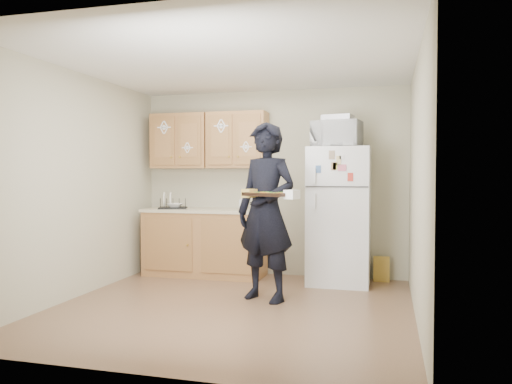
# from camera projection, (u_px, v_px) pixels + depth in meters

# --- Properties ---
(floor) EXTENTS (3.60, 3.60, 0.00)m
(floor) POSITION_uv_depth(u_px,v_px,m) (232.00, 307.00, 5.11)
(floor) COLOR brown
(floor) RESTS_ON ground
(ceiling) EXTENTS (3.60, 3.60, 0.00)m
(ceiling) POSITION_uv_depth(u_px,v_px,m) (232.00, 62.00, 5.02)
(ceiling) COLOR silver
(ceiling) RESTS_ON wall_back
(wall_back) EXTENTS (3.60, 0.04, 2.50)m
(wall_back) POSITION_uv_depth(u_px,v_px,m) (272.00, 183.00, 6.80)
(wall_back) COLOR #B2AD91
(wall_back) RESTS_ON floor
(wall_front) EXTENTS (3.60, 0.04, 2.50)m
(wall_front) POSITION_uv_depth(u_px,v_px,m) (150.00, 191.00, 3.32)
(wall_front) COLOR #B2AD91
(wall_front) RESTS_ON floor
(wall_left) EXTENTS (0.04, 3.60, 2.50)m
(wall_left) POSITION_uv_depth(u_px,v_px,m) (77.00, 185.00, 5.53)
(wall_left) COLOR #B2AD91
(wall_left) RESTS_ON floor
(wall_right) EXTENTS (0.04, 3.60, 2.50)m
(wall_right) POSITION_uv_depth(u_px,v_px,m) (418.00, 187.00, 4.60)
(wall_right) COLOR #B2AD91
(wall_right) RESTS_ON floor
(refrigerator) EXTENTS (0.75, 0.70, 1.70)m
(refrigerator) POSITION_uv_depth(u_px,v_px,m) (339.00, 216.00, 6.22)
(refrigerator) COLOR white
(refrigerator) RESTS_ON floor
(base_cabinet) EXTENTS (1.60, 0.60, 0.86)m
(base_cabinet) POSITION_uv_depth(u_px,v_px,m) (205.00, 244.00, 6.74)
(base_cabinet) COLOR #915D32
(base_cabinet) RESTS_ON floor
(countertop) EXTENTS (1.64, 0.64, 0.04)m
(countertop) POSITION_uv_depth(u_px,v_px,m) (205.00, 210.00, 6.72)
(countertop) COLOR beige
(countertop) RESTS_ON base_cabinet
(upper_cab_left) EXTENTS (0.80, 0.33, 0.75)m
(upper_cab_left) POSITION_uv_depth(u_px,v_px,m) (181.00, 141.00, 6.92)
(upper_cab_left) COLOR #915D32
(upper_cab_left) RESTS_ON wall_back
(upper_cab_right) EXTENTS (0.80, 0.33, 0.75)m
(upper_cab_right) POSITION_uv_depth(u_px,v_px,m) (238.00, 140.00, 6.71)
(upper_cab_right) COLOR #915D32
(upper_cab_right) RESTS_ON wall_back
(cereal_box) EXTENTS (0.20, 0.07, 0.32)m
(cereal_box) POSITION_uv_depth(u_px,v_px,m) (381.00, 269.00, 6.34)
(cereal_box) COLOR gold
(cereal_box) RESTS_ON floor
(person) EXTENTS (0.82, 0.68, 1.93)m
(person) POSITION_uv_depth(u_px,v_px,m) (266.00, 212.00, 5.38)
(person) COLOR black
(person) RESTS_ON floor
(baking_tray) EXTENTS (0.56, 0.49, 0.04)m
(baking_tray) POSITION_uv_depth(u_px,v_px,m) (270.00, 195.00, 5.08)
(baking_tray) COLOR black
(baking_tray) RESTS_ON person
(pizza_front_left) EXTENTS (0.16, 0.16, 0.02)m
(pizza_front_left) POSITION_uv_depth(u_px,v_px,m) (257.00, 193.00, 5.08)
(pizza_front_left) COLOR orange
(pizza_front_left) RESTS_ON baking_tray
(pizza_front_right) EXTENTS (0.16, 0.16, 0.02)m
(pizza_front_right) POSITION_uv_depth(u_px,v_px,m) (274.00, 194.00, 4.95)
(pizza_front_right) COLOR orange
(pizza_front_right) RESTS_ON baking_tray
(pizza_back_left) EXTENTS (0.16, 0.16, 0.02)m
(pizza_back_left) POSITION_uv_depth(u_px,v_px,m) (266.00, 193.00, 5.20)
(pizza_back_left) COLOR orange
(pizza_back_left) RESTS_ON baking_tray
(pizza_back_right) EXTENTS (0.16, 0.16, 0.02)m
(pizza_back_right) POSITION_uv_depth(u_px,v_px,m) (283.00, 193.00, 5.07)
(pizza_back_right) COLOR orange
(pizza_back_right) RESTS_ON baking_tray
(pizza_center) EXTENTS (0.16, 0.16, 0.02)m
(pizza_center) POSITION_uv_depth(u_px,v_px,m) (270.00, 193.00, 5.07)
(pizza_center) COLOR orange
(pizza_center) RESTS_ON baking_tray
(microwave) EXTENTS (0.63, 0.48, 0.32)m
(microwave) POSITION_uv_depth(u_px,v_px,m) (337.00, 134.00, 6.14)
(microwave) COLOR white
(microwave) RESTS_ON refrigerator
(foil_pan) EXTENTS (0.40, 0.31, 0.08)m
(foil_pan) POSITION_uv_depth(u_px,v_px,m) (338.00, 118.00, 6.16)
(foil_pan) COLOR #B8B7BE
(foil_pan) RESTS_ON microwave
(dish_rack) EXTENTS (0.45, 0.39, 0.15)m
(dish_rack) POSITION_uv_depth(u_px,v_px,m) (173.00, 203.00, 6.78)
(dish_rack) COLOR black
(dish_rack) RESTS_ON countertop
(bowl) EXTENTS (0.26, 0.26, 0.05)m
(bowl) POSITION_uv_depth(u_px,v_px,m) (175.00, 205.00, 6.78)
(bowl) COLOR white
(bowl) RESTS_ON dish_rack
(soap_bottle) EXTENTS (0.11, 0.11, 0.20)m
(soap_bottle) POSITION_uv_depth(u_px,v_px,m) (243.00, 202.00, 6.51)
(soap_bottle) COLOR white
(soap_bottle) RESTS_ON countertop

